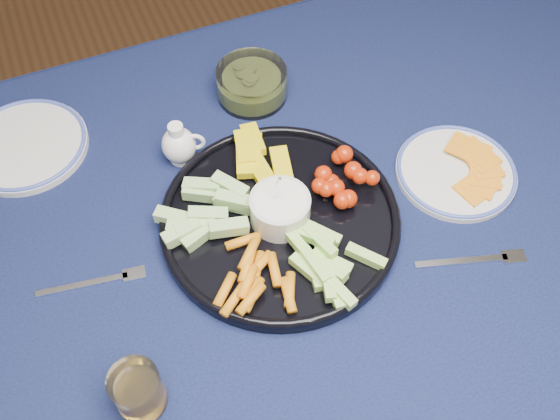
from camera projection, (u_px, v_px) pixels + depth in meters
name	position (u px, v px, depth m)	size (l,w,h in m)	color
dining_table	(276.00, 266.00, 1.06)	(1.67, 1.07, 0.75)	#4C2A19
crudite_platter	(278.00, 217.00, 0.98)	(0.38, 0.38, 0.12)	black
creamer_pitcher	(179.00, 145.00, 1.05)	(0.07, 0.06, 0.08)	white
pickle_bowl	(252.00, 85.00, 1.15)	(0.13, 0.13, 0.06)	white
cheese_plate	(456.00, 170.00, 1.05)	(0.20, 0.20, 0.02)	silver
juice_tumbler	(139.00, 392.00, 0.81)	(0.07, 0.07, 0.08)	white
fork_left	(101.00, 281.00, 0.94)	(0.16, 0.04, 0.00)	white
fork_right	(480.00, 260.00, 0.96)	(0.17, 0.07, 0.00)	white
side_plate_extra	(25.00, 145.00, 1.09)	(0.22, 0.22, 0.02)	silver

